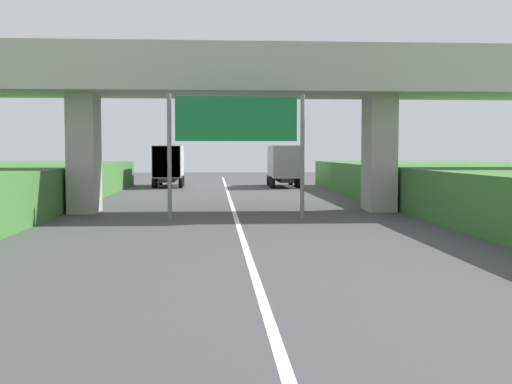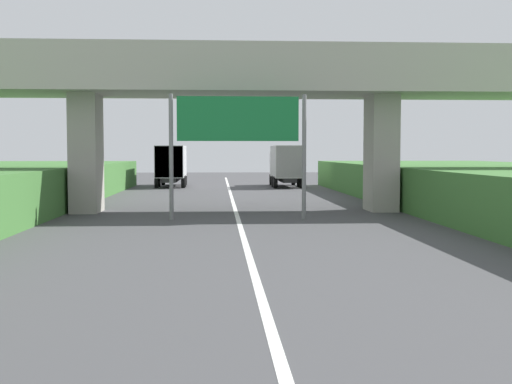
% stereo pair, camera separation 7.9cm
% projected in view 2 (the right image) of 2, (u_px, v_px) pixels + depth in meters
% --- Properties ---
extents(lane_centre_stripe, '(0.20, 101.06, 0.01)m').
position_uv_depth(lane_centre_stripe, '(241.00, 230.00, 24.25)').
color(lane_centre_stripe, white).
rests_on(lane_centre_stripe, ground).
extents(overpass_bridge, '(40.00, 4.80, 7.87)m').
position_uv_depth(overpass_bridge, '(236.00, 89.00, 31.50)').
color(overpass_bridge, '#ADA89E').
rests_on(overpass_bridge, ground).
extents(overhead_highway_sign, '(5.88, 0.18, 5.37)m').
position_uv_depth(overhead_highway_sign, '(238.00, 127.00, 27.79)').
color(overhead_highway_sign, slate).
rests_on(overhead_highway_sign, ground).
extents(truck_silver, '(2.44, 7.30, 3.44)m').
position_uv_depth(truck_silver, '(172.00, 164.00, 54.84)').
color(truck_silver, black).
rests_on(truck_silver, ground).
extents(truck_white, '(2.44, 7.30, 3.44)m').
position_uv_depth(truck_white, '(286.00, 164.00, 54.51)').
color(truck_white, black).
rests_on(truck_white, ground).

